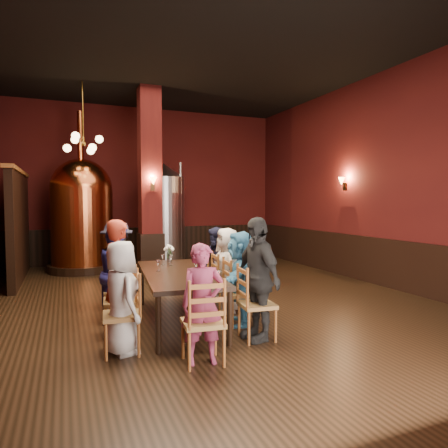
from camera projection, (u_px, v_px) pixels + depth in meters
name	position (u px, v px, depth m)	size (l,w,h in m)	color
room	(198.00, 175.00, 7.17)	(10.00, 10.02, 4.50)	black
wainscot_right	(370.00, 260.00, 8.75)	(0.08, 9.90, 1.00)	black
wainscot_back	(146.00, 244.00, 11.87)	(7.90, 0.08, 1.00)	black
column	(150.00, 182.00, 9.66)	(0.58, 0.58, 4.50)	#4C1310
partition	(19.00, 227.00, 9.01)	(0.22, 3.50, 2.40)	black
pendant_cluster	(83.00, 144.00, 9.14)	(0.90, 0.90, 1.70)	#A57226
sconce_wall	(345.00, 183.00, 9.37)	(0.20, 0.20, 0.36)	black
sconce_column	(152.00, 183.00, 9.38)	(0.20, 0.20, 0.36)	black
dining_table	(178.00, 276.00, 5.86)	(1.22, 2.48, 0.75)	black
chair_0	(122.00, 315.00, 4.68)	(0.46, 0.46, 0.92)	brown
person_0	(121.00, 297.00, 4.67)	(0.65, 0.42, 1.33)	silver
chair_1	(120.00, 301.00, 5.32)	(0.46, 0.46, 0.92)	brown
person_1	(119.00, 278.00, 5.30)	(0.56, 0.37, 1.55)	maroon
chair_2	(118.00, 290.00, 5.95)	(0.46, 0.46, 0.92)	brown
person_2	(118.00, 273.00, 5.94)	(0.70, 0.35, 1.44)	navy
chair_3	(117.00, 281.00, 6.59)	(0.46, 0.46, 0.92)	brown
person_3	(117.00, 265.00, 6.58)	(0.95, 0.55, 1.47)	black
chair_4	(257.00, 304.00, 5.16)	(0.46, 0.46, 0.92)	brown
person_4	(257.00, 278.00, 5.14)	(0.93, 0.39, 1.59)	black
chair_5	(240.00, 293.00, 5.80)	(0.46, 0.46, 0.92)	brown
person_5	(240.00, 278.00, 5.79)	(1.26, 0.40, 1.36)	teal
chair_6	(227.00, 283.00, 6.43)	(0.46, 0.46, 0.92)	brown
person_6	(227.00, 270.00, 6.42)	(0.66, 0.43, 1.36)	beige
chair_7	(216.00, 276.00, 7.07)	(0.46, 0.46, 0.92)	brown
person_7	(216.00, 265.00, 7.06)	(0.65, 0.32, 1.33)	black
chair_8	(203.00, 322.00, 4.39)	(0.46, 0.46, 0.92)	brown
person_8	(203.00, 304.00, 4.38)	(0.49, 0.32, 1.33)	#862C4B
copper_kettle	(82.00, 213.00, 10.12)	(1.95, 1.95, 4.03)	black
steel_vessel	(163.00, 214.00, 11.09)	(1.31, 1.31, 2.83)	#B2B2B7
rose_vase	(169.00, 250.00, 6.81)	(0.18, 0.18, 0.30)	white
wine_glass_0	(163.00, 260.00, 6.48)	(0.07, 0.07, 0.17)	white
wine_glass_1	(203.00, 275.00, 5.17)	(0.07, 0.07, 0.17)	white
wine_glass_2	(196.00, 267.00, 5.74)	(0.07, 0.07, 0.17)	white
wine_glass_3	(194.00, 278.00, 4.96)	(0.07, 0.07, 0.17)	white
wine_glass_4	(158.00, 266.00, 5.90)	(0.07, 0.07, 0.17)	white
wine_glass_5	(171.00, 260.00, 6.42)	(0.07, 0.07, 0.17)	white
wine_glass_6	(218.00, 277.00, 5.00)	(0.07, 0.07, 0.17)	white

